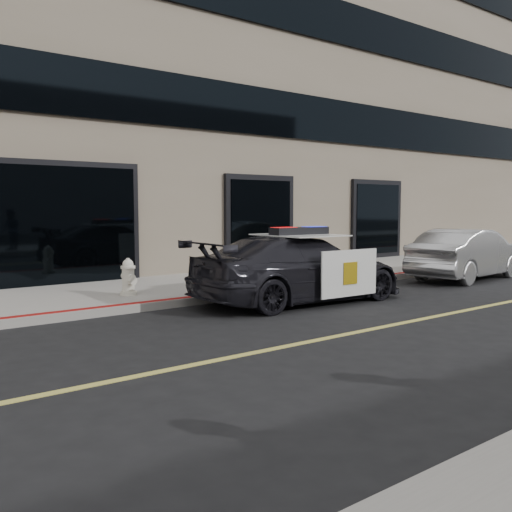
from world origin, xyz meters
TOP-DOWN VIEW (x-y plane):
  - ground at (0.00, 0.00)m, footprint 120.00×120.00m
  - sidewalk_n at (0.00, 5.25)m, footprint 60.00×3.50m
  - building_n at (0.00, 10.50)m, footprint 60.00×7.00m
  - police_car at (1.97, 2.53)m, footprint 2.29×4.66m
  - silver_sedan at (7.77, 2.47)m, footprint 2.08×4.18m
  - fire_hydrant at (-0.69, 4.51)m, footprint 0.33×0.45m

SIDE VIEW (x-z plane):
  - ground at x=0.00m, z-range 0.00..0.00m
  - sidewalk_n at x=0.00m, z-range 0.00..0.15m
  - fire_hydrant at x=-0.69m, z-range 0.13..0.85m
  - silver_sedan at x=7.77m, z-range 0.00..1.29m
  - police_car at x=1.97m, z-range -0.08..1.40m
  - building_n at x=0.00m, z-range 0.00..12.00m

